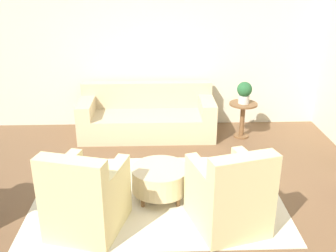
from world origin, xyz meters
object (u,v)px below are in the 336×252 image
(armchair_left, at_px, (85,200))
(side_table, at_px, (243,114))
(ottoman_table, at_px, (160,178))
(couch, at_px, (147,117))
(armchair_right, at_px, (230,197))
(potted_plant_on_side_table, at_px, (244,92))

(armchair_left, relative_size, side_table, 1.63)
(ottoman_table, bearing_deg, armchair_left, -142.26)
(couch, bearing_deg, armchair_right, -70.53)
(armchair_right, height_order, potted_plant_on_side_table, armchair_right)
(armchair_left, relative_size, ottoman_table, 1.39)
(armchair_left, height_order, side_table, armchair_left)
(ottoman_table, height_order, side_table, side_table)
(side_table, bearing_deg, ottoman_table, -127.32)
(ottoman_table, relative_size, potted_plant_on_side_table, 1.96)
(couch, xyz_separation_m, armchair_left, (-0.63, -2.69, 0.08))
(armchair_right, distance_m, potted_plant_on_side_table, 2.64)
(side_table, xyz_separation_m, potted_plant_on_side_table, (0.00, -0.00, 0.40))
(ottoman_table, bearing_deg, side_table, 52.68)
(potted_plant_on_side_table, bearing_deg, armchair_left, -131.87)
(armchair_right, xyz_separation_m, side_table, (0.67, 2.51, 0.02))
(armchair_left, relative_size, potted_plant_on_side_table, 2.71)
(armchair_left, distance_m, armchair_right, 1.58)
(armchair_right, bearing_deg, couch, 109.47)
(side_table, bearing_deg, couch, 173.89)
(couch, relative_size, ottoman_table, 3.18)
(couch, height_order, side_table, couch)
(armchair_left, distance_m, ottoman_table, 1.04)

